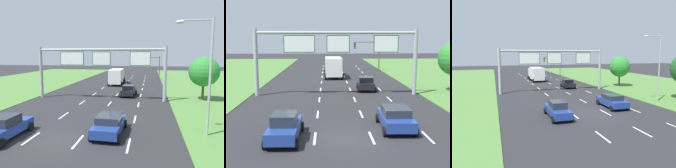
# 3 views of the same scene
# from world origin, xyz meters

# --- Properties ---
(ground_plane) EXTENTS (200.00, 200.00, 0.00)m
(ground_plane) POSITION_xyz_m (0.00, 0.00, 0.00)
(ground_plane) COLOR #262628
(lane_dashes_inner_left) EXTENTS (0.14, 68.40, 0.01)m
(lane_dashes_inner_left) POSITION_xyz_m (-1.75, 15.00, 0.00)
(lane_dashes_inner_left) COLOR white
(lane_dashes_inner_left) RESTS_ON ground_plane
(lane_dashes_inner_right) EXTENTS (0.14, 68.40, 0.01)m
(lane_dashes_inner_right) POSITION_xyz_m (1.75, 15.00, 0.00)
(lane_dashes_inner_right) COLOR white
(lane_dashes_inner_right) RESTS_ON ground_plane
(lane_dashes_slip) EXTENTS (0.14, 68.40, 0.01)m
(lane_dashes_slip) POSITION_xyz_m (5.25, 15.00, 0.00)
(lane_dashes_slip) COLOR white
(lane_dashes_slip) RESTS_ON ground_plane
(car_near_red) EXTENTS (2.26, 4.02, 1.58)m
(car_near_red) POSITION_xyz_m (3.53, 17.26, 0.81)
(car_near_red) COLOR black
(car_near_red) RESTS_ON ground_plane
(car_lead_silver) EXTENTS (2.02, 4.47, 1.64)m
(car_lead_silver) POSITION_xyz_m (-3.54, -0.17, 0.80)
(car_lead_silver) COLOR navy
(car_lead_silver) RESTS_ON ground_plane
(car_mid_lane) EXTENTS (2.26, 4.46, 1.50)m
(car_mid_lane) POSITION_xyz_m (3.61, 1.84, 0.78)
(car_mid_lane) COLOR navy
(car_mid_lane) RESTS_ON ground_plane
(box_truck) EXTENTS (2.80, 7.96, 3.09)m
(box_truck) POSITION_xyz_m (-0.03, 29.47, 1.68)
(box_truck) COLOR silver
(box_truck) RESTS_ON ground_plane
(sign_gantry) EXTENTS (17.24, 0.44, 7.00)m
(sign_gantry) POSITION_xyz_m (0.06, 14.41, 4.93)
(sign_gantry) COLOR #9EA0A5
(sign_gantry) RESTS_ON ground_plane
(traffic_light_mast) EXTENTS (4.76, 0.49, 5.60)m
(traffic_light_mast) POSITION_xyz_m (6.71, 38.96, 3.87)
(traffic_light_mast) COLOR #47494F
(traffic_light_mast) RESTS_ON ground_plane
(street_lamp) EXTENTS (2.61, 0.32, 8.50)m
(street_lamp) POSITION_xyz_m (10.39, 2.70, 5.08)
(street_lamp) COLOR #9EA0A5
(street_lamp) RESTS_ON ground_plane
(roadside_tree_mid) EXTENTS (3.83, 3.83, 5.68)m
(roadside_tree_mid) POSITION_xyz_m (13.36, 15.92, 3.75)
(roadside_tree_mid) COLOR #513823
(roadside_tree_mid) RESTS_ON ground_plane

